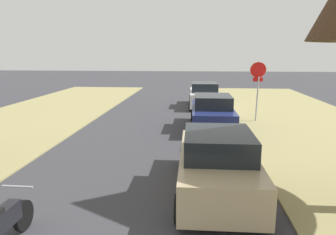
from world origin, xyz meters
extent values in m
cylinder|color=#9EA0A5|center=(4.67, 14.65, 1.17)|extent=(0.07, 0.31, 2.24)
cylinder|color=white|center=(4.67, 14.81, 2.61)|extent=(0.81, 0.16, 0.80)
cylinder|color=red|center=(4.67, 14.81, 2.61)|extent=(0.77, 0.16, 0.76)
cube|color=red|center=(4.67, 14.76, 2.14)|extent=(0.48, 0.08, 0.20)
cube|color=tan|center=(2.17, 6.35, 0.59)|extent=(1.86, 4.42, 0.85)
cube|color=black|center=(2.17, 6.13, 1.29)|extent=(1.62, 2.04, 0.56)
cylinder|color=black|center=(1.29, 7.99, 0.30)|extent=(0.21, 0.60, 0.60)
cylinder|color=black|center=(3.03, 8.01, 0.30)|extent=(0.21, 0.60, 0.60)
cylinder|color=black|center=(1.32, 4.69, 0.30)|extent=(0.21, 0.60, 0.60)
cylinder|color=black|center=(3.06, 4.71, 0.30)|extent=(0.21, 0.60, 0.60)
cube|color=navy|center=(2.39, 13.11, 0.59)|extent=(1.86, 4.42, 0.85)
cube|color=black|center=(2.39, 12.89, 1.29)|extent=(1.62, 2.04, 0.56)
cylinder|color=black|center=(1.50, 14.75, 0.30)|extent=(0.21, 0.60, 0.60)
cylinder|color=black|center=(3.24, 14.77, 0.30)|extent=(0.21, 0.60, 0.60)
cylinder|color=black|center=(1.53, 11.45, 0.30)|extent=(0.21, 0.60, 0.60)
cylinder|color=black|center=(3.27, 11.47, 0.30)|extent=(0.21, 0.60, 0.60)
cube|color=white|center=(2.18, 19.23, 0.59)|extent=(1.86, 4.42, 0.85)
cube|color=black|center=(2.19, 19.01, 1.29)|extent=(1.62, 2.04, 0.56)
cylinder|color=black|center=(1.30, 20.87, 0.30)|extent=(0.21, 0.60, 0.60)
cylinder|color=black|center=(3.04, 20.89, 0.30)|extent=(0.21, 0.60, 0.60)
cylinder|color=black|center=(1.33, 17.57, 0.30)|extent=(0.21, 0.60, 0.60)
cylinder|color=black|center=(3.07, 17.59, 0.30)|extent=(0.21, 0.60, 0.60)
cylinder|color=black|center=(-1.71, 4.16, 0.30)|extent=(0.11, 0.60, 0.60)
cylinder|color=#9EA0A5|center=(-1.72, 4.06, 0.95)|extent=(0.60, 0.05, 0.04)
camera|label=1|loc=(1.60, -1.29, 3.42)|focal=34.00mm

